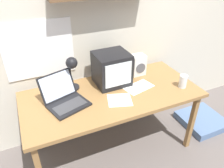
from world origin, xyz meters
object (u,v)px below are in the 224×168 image
at_px(desk_lamp, 72,69).
at_px(corner_desk, 112,98).
at_px(loose_paper_near_monitor, 120,100).
at_px(floor_cushion, 202,120).
at_px(space_heater, 138,65).
at_px(laptop, 64,97).
at_px(juice_glass, 183,82).
at_px(open_notebook, 139,87).
at_px(crt_monitor, 112,69).

bearing_deg(desk_lamp, corner_desk, -38.09).
relative_size(loose_paper_near_monitor, floor_cushion, 0.53).
distance_m(space_heater, floor_cushion, 1.16).
relative_size(laptop, floor_cushion, 0.84).
height_order(juice_glass, space_heater, space_heater).
distance_m(laptop, loose_paper_near_monitor, 0.49).
distance_m(juice_glass, space_heater, 0.49).
bearing_deg(loose_paper_near_monitor, juice_glass, -4.18).
bearing_deg(open_notebook, loose_paper_near_monitor, -155.78).
relative_size(open_notebook, floor_cushion, 0.64).
relative_size(space_heater, open_notebook, 0.69).
bearing_deg(crt_monitor, floor_cushion, -14.71).
height_order(juice_glass, loose_paper_near_monitor, juice_glass).
relative_size(corner_desk, crt_monitor, 5.04).
relative_size(crt_monitor, loose_paper_near_monitor, 1.27).
bearing_deg(floor_cushion, loose_paper_near_monitor, -178.54).
bearing_deg(juice_glass, laptop, 169.12).
bearing_deg(laptop, floor_cushion, -22.77).
xyz_separation_m(corner_desk, open_notebook, (0.28, -0.01, 0.06)).
relative_size(corner_desk, laptop, 3.99).
height_order(desk_lamp, floor_cushion, desk_lamp).
height_order(desk_lamp, juice_glass, desk_lamp).
bearing_deg(loose_paper_near_monitor, desk_lamp, 135.77).
bearing_deg(crt_monitor, juice_glass, -31.31).
xyz_separation_m(juice_glass, floor_cushion, (0.51, 0.08, -0.73)).
bearing_deg(corner_desk, floor_cushion, -4.89).
xyz_separation_m(crt_monitor, open_notebook, (0.21, -0.18, -0.16)).
relative_size(laptop, loose_paper_near_monitor, 1.60).
height_order(laptop, floor_cushion, laptop).
bearing_deg(floor_cushion, open_notebook, 174.40).
bearing_deg(desk_lamp, laptop, -136.40).
height_order(laptop, open_notebook, laptop).
distance_m(corner_desk, juice_glass, 0.70).
height_order(crt_monitor, space_heater, crt_monitor).
height_order(corner_desk, desk_lamp, desk_lamp).
height_order(crt_monitor, desk_lamp, desk_lamp).
bearing_deg(laptop, open_notebook, -21.75).
height_order(space_heater, loose_paper_near_monitor, space_heater).
bearing_deg(crt_monitor, open_notebook, -42.54).
xyz_separation_m(crt_monitor, juice_glass, (0.60, -0.35, -0.10)).
distance_m(laptop, space_heater, 0.86).
distance_m(crt_monitor, floor_cushion, 1.41).
distance_m(corner_desk, open_notebook, 0.29).
bearing_deg(juice_glass, corner_desk, 165.05).
xyz_separation_m(loose_paper_near_monitor, open_notebook, (0.26, 0.12, 0.00)).
bearing_deg(corner_desk, crt_monitor, 66.91).
relative_size(crt_monitor, desk_lamp, 0.93).
relative_size(juice_glass, loose_paper_near_monitor, 0.49).
xyz_separation_m(crt_monitor, space_heater, (0.32, 0.05, -0.05)).
bearing_deg(space_heater, laptop, -167.94).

